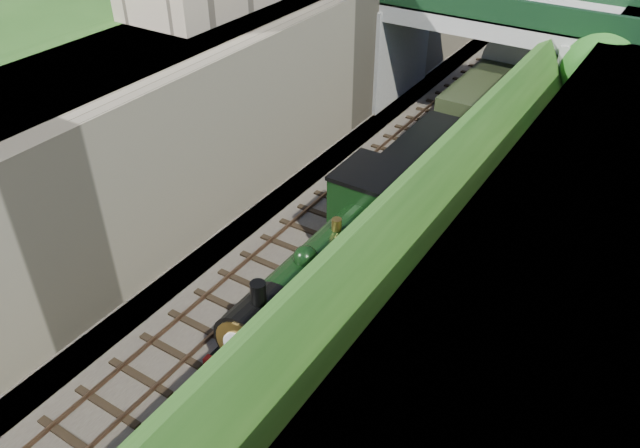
% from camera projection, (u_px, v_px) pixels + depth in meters
% --- Properties ---
extents(ground, '(160.00, 160.00, 0.00)m').
position_uv_depth(ground, '(174.00, 429.00, 17.66)').
color(ground, '#1E4714').
rests_on(ground, ground).
extents(trackbed, '(10.00, 90.00, 0.20)m').
position_uv_depth(trackbed, '(451.00, 145.00, 31.39)').
color(trackbed, '#473F38').
rests_on(trackbed, ground).
extents(retaining_wall, '(1.00, 90.00, 7.00)m').
position_uv_depth(retaining_wall, '(359.00, 59.00, 31.85)').
color(retaining_wall, '#756B56').
rests_on(retaining_wall, ground).
extents(street_plateau_left, '(6.00, 90.00, 7.00)m').
position_uv_depth(street_plateau_left, '(302.00, 46.00, 33.39)').
color(street_plateau_left, '#262628').
rests_on(street_plateau_left, ground).
extents(embankment_slope, '(4.70, 90.00, 6.45)m').
position_uv_depth(embankment_slope, '(560.00, 125.00, 27.38)').
color(embankment_slope, '#1E4714').
rests_on(embankment_slope, ground).
extents(track_left, '(2.50, 90.00, 0.20)m').
position_uv_depth(track_left, '(415.00, 133.00, 32.18)').
color(track_left, black).
rests_on(track_left, trackbed).
extents(track_right, '(2.50, 90.00, 0.20)m').
position_uv_depth(track_right, '(474.00, 149.00, 30.77)').
color(track_right, black).
rests_on(track_right, trackbed).
extents(road_bridge, '(16.00, 6.40, 7.25)m').
position_uv_depth(road_bridge, '(509.00, 48.00, 31.44)').
color(road_bridge, gray).
rests_on(road_bridge, ground).
extents(tree, '(3.60, 3.80, 6.60)m').
position_uv_depth(tree, '(605.00, 72.00, 27.32)').
color(tree, black).
rests_on(tree, ground).
extents(locomotive, '(3.10, 10.23, 3.83)m').
position_uv_depth(locomotive, '(333.00, 266.00, 20.63)').
color(locomotive, black).
rests_on(locomotive, trackbed).
extents(tender, '(2.70, 6.00, 3.05)m').
position_uv_depth(tender, '(426.00, 177.00, 25.86)').
color(tender, black).
rests_on(tender, trackbed).
extents(coach_front, '(2.90, 18.00, 3.70)m').
position_uv_depth(coach_front, '(523.00, 72.00, 34.30)').
color(coach_front, black).
rests_on(coach_front, trackbed).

